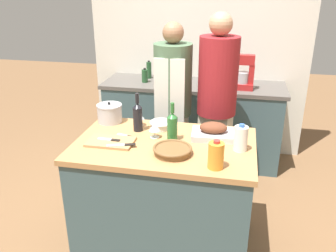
% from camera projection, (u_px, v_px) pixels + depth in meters
% --- Properties ---
extents(ground_plane, '(12.00, 12.00, 0.00)m').
position_uv_depth(ground_plane, '(165.00, 240.00, 2.88)').
color(ground_plane, brown).
extents(kitchen_island, '(1.29, 0.82, 0.87)m').
position_uv_depth(kitchen_island, '(165.00, 194.00, 2.72)').
color(kitchen_island, '#3D565B').
rests_on(kitchen_island, ground_plane).
extents(back_counter, '(1.99, 0.60, 0.90)m').
position_uv_depth(back_counter, '(192.00, 122.00, 4.06)').
color(back_counter, '#3D565B').
rests_on(back_counter, ground_plane).
extents(back_wall, '(2.49, 0.10, 2.55)m').
position_uv_depth(back_wall, '(198.00, 44.00, 4.06)').
color(back_wall, silver).
rests_on(back_wall, ground_plane).
extents(roasting_pan, '(0.33, 0.25, 0.12)m').
position_uv_depth(roasting_pan, '(213.00, 132.00, 2.62)').
color(roasting_pan, '#BCBCC1').
rests_on(roasting_pan, kitchen_island).
extents(wicker_basket, '(0.27, 0.27, 0.05)m').
position_uv_depth(wicker_basket, '(172.00, 150.00, 2.38)').
color(wicker_basket, brown).
rests_on(wicker_basket, kitchen_island).
extents(cutting_board, '(0.33, 0.21, 0.02)m').
position_uv_depth(cutting_board, '(111.00, 142.00, 2.55)').
color(cutting_board, '#AD7F51').
rests_on(cutting_board, kitchen_island).
extents(stock_pot, '(0.20, 0.20, 0.17)m').
position_uv_depth(stock_pot, '(110.00, 113.00, 2.90)').
color(stock_pot, '#B7B7BC').
rests_on(stock_pot, kitchen_island).
extents(mixing_bowl, '(0.18, 0.18, 0.06)m').
position_uv_depth(mixing_bowl, '(161.00, 124.00, 2.79)').
color(mixing_bowl, beige).
rests_on(mixing_bowl, kitchen_island).
extents(juice_jug, '(0.10, 0.10, 0.19)m').
position_uv_depth(juice_jug, '(216.00, 155.00, 2.18)').
color(juice_jug, orange).
rests_on(juice_jug, kitchen_island).
extents(milk_jug, '(0.09, 0.09, 0.19)m').
position_uv_depth(milk_jug, '(241.00, 138.00, 2.41)').
color(milk_jug, white).
rests_on(milk_jug, kitchen_island).
extents(wine_bottle_green, '(0.07, 0.07, 0.30)m').
position_uv_depth(wine_bottle_green, '(138.00, 116.00, 2.72)').
color(wine_bottle_green, black).
rests_on(wine_bottle_green, kitchen_island).
extents(wine_bottle_dark, '(0.08, 0.08, 0.29)m').
position_uv_depth(wine_bottle_dark, '(172.00, 126.00, 2.55)').
color(wine_bottle_dark, '#28662D').
rests_on(wine_bottle_dark, kitchen_island).
extents(wine_glass_left, '(0.08, 0.08, 0.11)m').
position_uv_depth(wine_glass_left, '(139.00, 116.00, 2.83)').
color(wine_glass_left, silver).
rests_on(wine_glass_left, kitchen_island).
extents(wine_glass_right, '(0.08, 0.08, 0.11)m').
position_uv_depth(wine_glass_right, '(155.00, 128.00, 2.61)').
color(wine_glass_right, silver).
rests_on(wine_glass_right, kitchen_island).
extents(knife_chef, '(0.20, 0.09, 0.01)m').
position_uv_depth(knife_chef, '(122.00, 145.00, 2.47)').
color(knife_chef, '#B7B7BC').
rests_on(knife_chef, cutting_board).
extents(knife_paring, '(0.14, 0.07, 0.01)m').
position_uv_depth(knife_paring, '(126.00, 136.00, 2.66)').
color(knife_paring, '#B7B7BC').
rests_on(knife_paring, kitchen_island).
extents(knife_bread, '(0.17, 0.04, 0.01)m').
position_uv_depth(knife_bread, '(110.00, 140.00, 2.55)').
color(knife_bread, '#B7B7BC').
rests_on(knife_bread, cutting_board).
extents(stand_mixer, '(0.18, 0.14, 0.36)m').
position_uv_depth(stand_mixer, '(245.00, 75.00, 3.63)').
color(stand_mixer, '#B22323').
rests_on(stand_mixer, back_counter).
extents(condiment_bottle_tall, '(0.07, 0.07, 0.16)m').
position_uv_depth(condiment_bottle_tall, '(145.00, 76.00, 3.91)').
color(condiment_bottle_tall, '#234C28').
rests_on(condiment_bottle_tall, back_counter).
extents(condiment_bottle_short, '(0.06, 0.06, 0.20)m').
position_uv_depth(condiment_bottle_short, '(149.00, 70.00, 4.07)').
color(condiment_bottle_short, '#234C28').
rests_on(condiment_bottle_short, back_counter).
extents(person_cook_aproned, '(0.35, 0.35, 1.62)m').
position_uv_depth(person_cook_aproned, '(173.00, 102.00, 3.32)').
color(person_cook_aproned, beige).
rests_on(person_cook_aproned, ground_plane).
extents(person_cook_guest, '(0.35, 0.35, 1.71)m').
position_uv_depth(person_cook_guest, '(217.00, 100.00, 3.20)').
color(person_cook_guest, beige).
rests_on(person_cook_guest, ground_plane).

